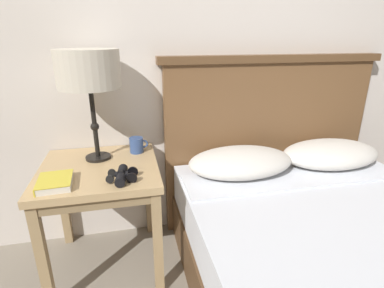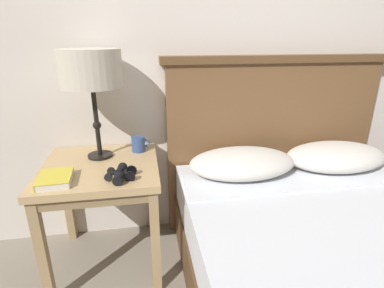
{
  "view_description": "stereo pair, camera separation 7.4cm",
  "coord_description": "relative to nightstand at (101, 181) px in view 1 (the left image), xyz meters",
  "views": [
    {
      "loc": [
        -0.35,
        -0.75,
        1.22
      ],
      "look_at": [
        -0.04,
        0.64,
        0.7
      ],
      "focal_mm": 28.0,
      "sensor_mm": 36.0,
      "label": 1
    },
    {
      "loc": [
        -0.28,
        -0.77,
        1.22
      ],
      "look_at": [
        -0.04,
        0.64,
        0.7
      ],
      "focal_mm": 28.0,
      "sensor_mm": 36.0,
      "label": 2
    }
  ],
  "objects": [
    {
      "name": "coffee_mug",
      "position": [
        0.2,
        0.16,
        0.12
      ],
      "size": [
        0.1,
        0.08,
        0.08
      ],
      "color": "#334C84",
      "rests_on": "nightstand"
    },
    {
      "name": "nightstand",
      "position": [
        0.0,
        0.0,
        0.0
      ],
      "size": [
        0.58,
        0.58,
        0.6
      ],
      "color": "tan",
      "rests_on": "ground_plane"
    },
    {
      "name": "bed",
      "position": [
        1.04,
        -0.62,
        -0.25
      ],
      "size": [
        1.41,
        1.98,
        1.11
      ],
      "color": "#4E3520",
      "rests_on": "ground_plane"
    },
    {
      "name": "book_on_nightstand",
      "position": [
        -0.17,
        -0.17,
        0.1
      ],
      "size": [
        0.15,
        0.19,
        0.03
      ],
      "color": "silver",
      "rests_on": "nightstand"
    },
    {
      "name": "binoculars_pair",
      "position": [
        0.11,
        -0.18,
        0.1
      ],
      "size": [
        0.14,
        0.16,
        0.05
      ],
      "color": "black",
      "rests_on": "nightstand"
    },
    {
      "name": "table_lamp",
      "position": [
        -0.01,
        0.11,
        0.54
      ],
      "size": [
        0.3,
        0.3,
        0.56
      ],
      "color": "black",
      "rests_on": "nightstand"
    },
    {
      "name": "wall_back",
      "position": [
        0.51,
        0.33,
        0.78
      ],
      "size": [
        8.0,
        0.06,
        2.6
      ],
      "color": "silver",
      "rests_on": "ground_plane"
    }
  ]
}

